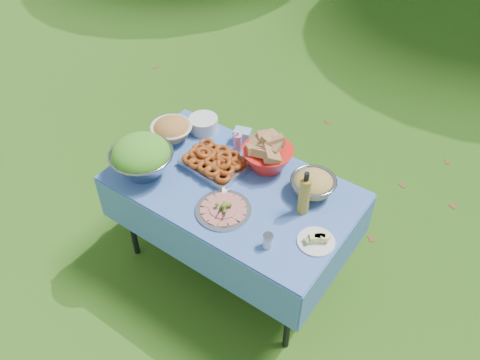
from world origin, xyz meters
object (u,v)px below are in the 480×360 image
picnic_table (233,227)px  bread_bowl (268,153)px  salad_bowl (141,157)px  charcuterie_platter (223,206)px  plate_stack (204,124)px  pasta_bowl_steel (313,184)px  oil_bottle (305,193)px

picnic_table → bread_bowl: bearing=74.3°
salad_bowl → charcuterie_platter: salad_bowl is taller
plate_stack → pasta_bowl_steel: 0.90m
charcuterie_platter → oil_bottle: 0.46m
bread_bowl → charcuterie_platter: (0.00, -0.46, -0.07)m
plate_stack → bread_bowl: bearing=-6.5°
picnic_table → salad_bowl: (-0.51, -0.22, 0.51)m
plate_stack → bread_bowl: bread_bowl is taller
plate_stack → pasta_bowl_steel: pasta_bowl_steel is taller
charcuterie_platter → oil_bottle: size_ratio=1.10×
bread_bowl → picnic_table: bearing=-105.7°
bread_bowl → charcuterie_platter: bearing=-89.6°
picnic_table → pasta_bowl_steel: pasta_bowl_steel is taller
picnic_table → pasta_bowl_steel: size_ratio=5.56×
bread_bowl → salad_bowl: bearing=-140.4°
charcuterie_platter → oil_bottle: (0.37, 0.26, 0.11)m
picnic_table → pasta_bowl_steel: (0.41, 0.22, 0.45)m
picnic_table → bread_bowl: size_ratio=4.61×
picnic_table → salad_bowl: 0.75m
pasta_bowl_steel → charcuterie_platter: size_ratio=0.81×
plate_stack → oil_bottle: bearing=-16.0°
plate_stack → pasta_bowl_steel: (0.89, -0.10, 0.02)m
bread_bowl → plate_stack: bearing=173.5°
bread_bowl → charcuterie_platter: 0.46m
pasta_bowl_steel → oil_bottle: 0.18m
salad_bowl → plate_stack: salad_bowl is taller
bread_bowl → pasta_bowl_steel: (0.34, -0.04, -0.04)m
picnic_table → plate_stack: (-0.48, 0.32, 0.43)m
plate_stack → charcuterie_platter: bearing=-43.3°
salad_bowl → charcuterie_platter: size_ratio=1.19×
plate_stack → pasta_bowl_steel: size_ratio=0.73×
picnic_table → plate_stack: size_ratio=7.59×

